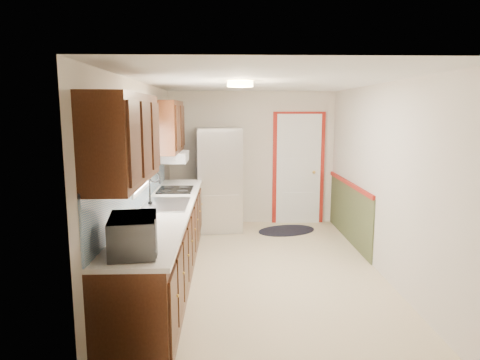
{
  "coord_description": "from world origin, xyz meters",
  "views": [
    {
      "loc": [
        -0.46,
        -5.24,
        2.06
      ],
      "look_at": [
        -0.28,
        0.34,
        1.15
      ],
      "focal_mm": 32.0,
      "sensor_mm": 36.0,
      "label": 1
    }
  ],
  "objects": [
    {
      "name": "room_shell",
      "position": [
        0.0,
        0.0,
        1.2
      ],
      "size": [
        3.2,
        5.2,
        2.52
      ],
      "color": "beige",
      "rests_on": "ground"
    },
    {
      "name": "ceiling_fixture",
      "position": [
        -0.3,
        -0.2,
        2.36
      ],
      "size": [
        0.3,
        0.3,
        0.06
      ],
      "primitive_type": "cylinder",
      "color": "#FFD88C",
      "rests_on": "room_shell"
    },
    {
      "name": "rug",
      "position": [
        0.57,
        1.9,
        0.01
      ],
      "size": [
        1.19,
        0.97,
        0.01
      ],
      "primitive_type": "ellipsoid",
      "rotation": [
        0.0,
        0.0,
        0.35
      ],
      "color": "black",
      "rests_on": "ground"
    },
    {
      "name": "back_wall_trim",
      "position": [
        0.99,
        2.21,
        0.89
      ],
      "size": [
        1.12,
        2.3,
        2.08
      ],
      "color": "maroon",
      "rests_on": "ground"
    },
    {
      "name": "cooktop",
      "position": [
        -1.19,
        0.75,
        0.95
      ],
      "size": [
        0.48,
        0.57,
        0.02
      ],
      "primitive_type": "cube",
      "color": "black",
      "rests_on": "kitchen_run"
    },
    {
      "name": "kitchen_run",
      "position": [
        -1.24,
        -0.29,
        0.81
      ],
      "size": [
        0.63,
        4.0,
        2.2
      ],
      "color": "#36190C",
      "rests_on": "ground"
    },
    {
      "name": "microwave",
      "position": [
        -1.2,
        -1.95,
        1.12
      ],
      "size": [
        0.38,
        0.58,
        0.36
      ],
      "primitive_type": "imported",
      "rotation": [
        0.0,
        0.0,
        1.74
      ],
      "color": "white",
      "rests_on": "kitchen_run"
    },
    {
      "name": "refrigerator",
      "position": [
        -0.6,
        2.05,
        0.89
      ],
      "size": [
        0.82,
        0.78,
        1.77
      ],
      "rotation": [
        0.0,
        0.0,
        0.12
      ],
      "color": "#B7B7BC",
      "rests_on": "ground"
    }
  ]
}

